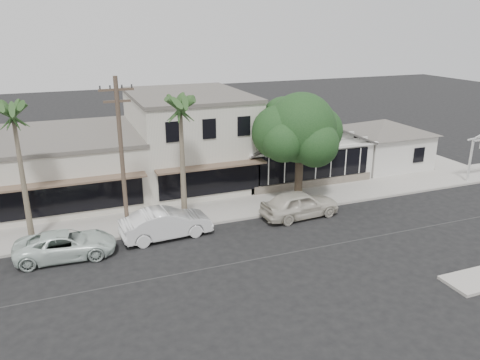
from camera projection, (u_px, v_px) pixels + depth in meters
name	position (u px, v px, depth m)	size (l,w,h in m)	color
ground	(312.00, 249.00, 25.22)	(140.00, 140.00, 0.00)	black
sidewalk_north	(141.00, 222.00, 28.40)	(90.00, 3.50, 0.15)	#9E9991
corner_shop	(291.00, 142.00, 37.12)	(10.40, 8.60, 5.10)	silver
side_cottage	(382.00, 149.00, 39.44)	(6.00, 6.00, 3.00)	silver
row_building_near	(189.00, 140.00, 35.07)	(8.00, 10.00, 6.50)	#BCB7AA
row_building_midnear	(64.00, 167.00, 32.34)	(10.00, 10.00, 4.20)	beige
utility_pole	(122.00, 155.00, 25.19)	(1.80, 0.24, 9.00)	brown
car_0	(300.00, 204.00, 29.10)	(2.01, 4.99, 1.70)	beige
car_1	(166.00, 223.00, 26.34)	(1.78, 5.10, 1.68)	white
car_2	(66.00, 245.00, 24.12)	(2.32, 5.03, 1.40)	silver
shade_tree	(298.00, 129.00, 31.19)	(6.59, 5.96, 7.31)	#4A3D2D
palm_east	(180.00, 108.00, 26.23)	(2.91, 2.91, 8.21)	#726651
palm_mid	(13.00, 117.00, 23.40)	(2.34, 2.34, 8.25)	#726651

